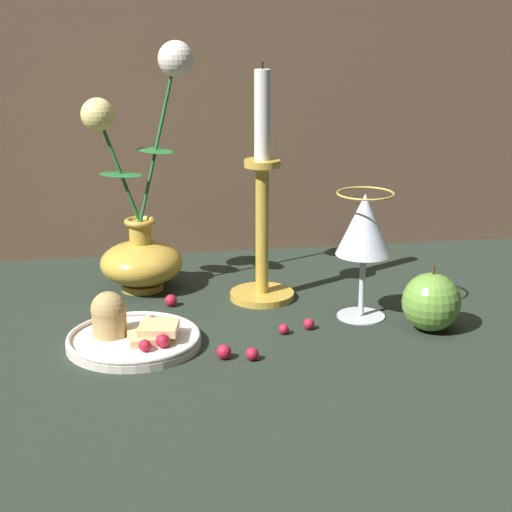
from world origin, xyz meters
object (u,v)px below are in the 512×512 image
at_px(wine_glass, 364,229).
at_px(candlestick, 262,218).
at_px(apple_beside_vase, 431,302).
at_px(vase, 141,230).
at_px(plate_with_pastries, 130,333).

height_order(wine_glass, candlestick, candlestick).
height_order(wine_glass, apple_beside_vase, wine_glass).
height_order(vase, candlestick, vase).
relative_size(wine_glass, apple_beside_vase, 1.96).
xyz_separation_m(wine_glass, candlestick, (-0.13, 0.10, -0.00)).
xyz_separation_m(wine_glass, apple_beside_vase, (0.08, -0.06, -0.09)).
distance_m(vase, plate_with_pastries, 0.23).
distance_m(vase, apple_beside_vase, 0.45).
bearing_deg(wine_glass, apple_beside_vase, -37.84).
relative_size(vase, apple_beside_vase, 4.08).
distance_m(vase, wine_glass, 0.34).
xyz_separation_m(vase, plate_with_pastries, (-0.02, -0.22, -0.08)).
bearing_deg(apple_beside_vase, wine_glass, 142.16).
distance_m(plate_with_pastries, apple_beside_vase, 0.40).
bearing_deg(plate_with_pastries, vase, 83.68).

